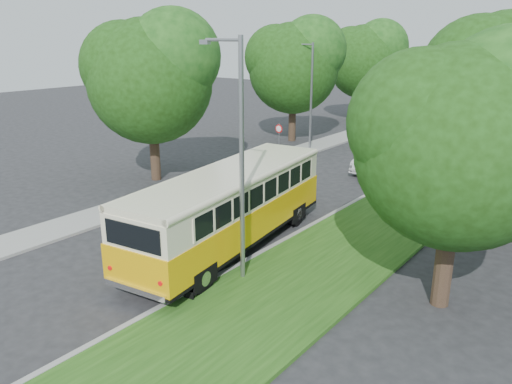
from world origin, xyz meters
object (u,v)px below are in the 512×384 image
Objects in this scene: lamppost_near at (239,155)px; car_silver at (377,165)px; car_white at (377,159)px; car_blue at (417,147)px; car_grey at (430,136)px; vintage_bus at (230,210)px; lamppost_far at (310,93)px.

car_silver is at bearing 97.37° from lamppost_near.
car_blue is at bearing 78.58° from car_white.
lamppost_near is 1.65× the size of car_blue.
car_grey is (-0.10, 9.61, -0.07)m from car_white.
vintage_bus reaches higher than car_blue.
car_grey is (-0.66, 10.84, -0.01)m from car_silver.
car_blue is (0.66, 4.97, -0.06)m from car_white.
vintage_bus is (-1.97, 1.76, -2.78)m from lamppost_near.
lamppost_far is at bearing 155.35° from car_white.
car_grey is at bearing 48.61° from lamppost_far.
lamppost_near is at bearing -82.95° from car_blue.
lamppost_near is 1.94× the size of car_silver.
lamppost_near reaches higher than car_white.
car_silver and car_blue have the same top height.
car_silver is at bearing -69.31° from car_white.
lamppost_near is 3.84m from vintage_bus.
vintage_bus is 13.11m from car_silver.
car_white is (-2.48, 16.06, -3.60)m from lamppost_near.
lamppost_near reaches higher than car_silver.
car_white reaches higher than car_silver.
lamppost_near reaches higher than lamppost_far.
lamppost_near is at bearing -102.16° from car_grey.
vintage_bus is 2.58× the size of car_silver.
lamppost_far is 1.62× the size of car_white.
lamppost_near is 26.07m from car_grey.
lamppost_far is 8.26m from car_blue.
car_silver is (-1.92, 14.84, -3.66)m from lamppost_near.
car_white is 9.62m from car_grey.
vintage_bus is at bearing -106.43° from car_grey.
lamppost_far reaches higher than car_blue.
lamppost_near is 1.72× the size of car_white.
lamppost_far reaches higher than vintage_bus.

